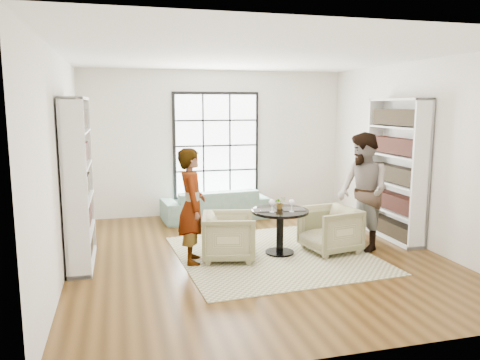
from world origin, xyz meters
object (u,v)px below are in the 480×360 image
object	(u,v)px
person_right	(363,192)
flower_centerpiece	(280,203)
armchair_left	(229,236)
pedestal_table	(280,222)
armchair_right	(330,230)
wine_glass_left	(272,203)
sofa	(215,204)
person_left	(192,206)
wine_glass_right	(292,203)

from	to	relation	value
person_right	flower_centerpiece	bearing A→B (deg)	-98.26
armchair_left	person_right	world-z (taller)	person_right
pedestal_table	armchair_right	distance (m)	0.82
armchair_left	armchair_right	distance (m)	1.62
person_right	flower_centerpiece	xyz separation A→B (m)	(-1.33, 0.15, -0.14)
armchair_right	wine_glass_left	size ratio (longest dim) A/B	3.94
person_right	flower_centerpiece	distance (m)	1.35
sofa	armchair_right	world-z (taller)	armchair_right
flower_centerpiece	armchair_left	bearing A→B (deg)	-172.21
person_right	armchair_left	bearing A→B (deg)	-92.72
pedestal_table	armchair_left	bearing A→B (deg)	-176.72
person_left	person_right	world-z (taller)	person_right
flower_centerpiece	person_right	bearing A→B (deg)	-6.57
wine_glass_left	flower_centerpiece	distance (m)	0.27
armchair_right	flower_centerpiece	bearing A→B (deg)	-110.73
sofa	person_right	size ratio (longest dim) A/B	1.12
pedestal_table	armchair_left	size ratio (longest dim) A/B	1.13
person_right	wine_glass_left	world-z (taller)	person_right
armchair_right	flower_centerpiece	size ratio (longest dim) A/B	4.07
sofa	flower_centerpiece	world-z (taller)	flower_centerpiece
armchair_left	person_right	distance (m)	2.24
flower_centerpiece	wine_glass_right	bearing A→B (deg)	-64.67
person_right	wine_glass_left	bearing A→B (deg)	-90.54
armchair_left	person_left	xyz separation A→B (m)	(-0.55, -0.00, 0.49)
sofa	person_left	distance (m)	2.71
sofa	pedestal_table	bearing A→B (deg)	96.57
flower_centerpiece	armchair_right	bearing A→B (deg)	-11.12
armchair_left	wine_glass_left	world-z (taller)	wine_glass_left
person_left	sofa	bearing A→B (deg)	-13.21
armchair_left	wine_glass_left	bearing A→B (deg)	-83.61
person_right	pedestal_table	bearing A→B (deg)	-95.33
pedestal_table	person_left	distance (m)	1.41
armchair_right	sofa	bearing A→B (deg)	-162.45
sofa	armchair_left	xyz separation A→B (m)	(-0.30, -2.52, 0.05)
pedestal_table	person_right	distance (m)	1.42
armchair_left	pedestal_table	bearing A→B (deg)	-74.20
armchair_left	wine_glass_right	xyz separation A→B (m)	(0.94, -0.11, 0.48)
person_left	wine_glass_right	bearing A→B (deg)	-88.82
person_right	wine_glass_left	xyz separation A→B (m)	(-1.52, -0.03, -0.09)
wine_glass_left	flower_centerpiece	xyz separation A→B (m)	(0.19, 0.18, -0.05)
person_left	person_right	bearing A→B (deg)	-85.28
wine_glass_left	wine_glass_right	distance (m)	0.30
sofa	wine_glass_right	size ratio (longest dim) A/B	11.06
wine_glass_left	armchair_right	bearing A→B (deg)	1.80
person_right	sofa	bearing A→B (deg)	-145.63
person_left	wine_glass_right	size ratio (longest dim) A/B	8.86
armchair_right	wine_glass_right	xyz separation A→B (m)	(-0.67, -0.08, 0.48)
armchair_right	person_right	size ratio (longest dim) A/B	0.42
person_left	wine_glass_right	xyz separation A→B (m)	(1.49, -0.11, -0.01)
armchair_right	person_right	distance (m)	0.80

